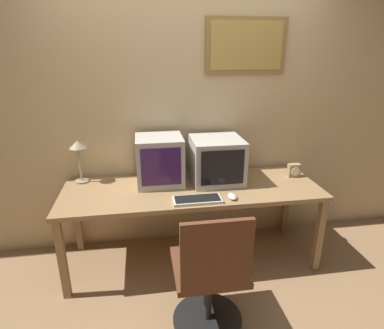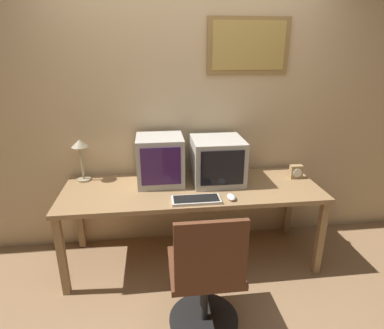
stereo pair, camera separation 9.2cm
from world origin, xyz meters
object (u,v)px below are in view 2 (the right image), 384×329
object	(u,v)px
monitor_right	(217,160)
office_chair	(206,280)
desk_clock	(296,172)
monitor_left	(160,160)
desk_lamp	(80,150)
mouse_near_keyboard	(231,197)
keyboard_main	(196,200)

from	to	relation	value
monitor_right	office_chair	world-z (taller)	monitor_right
desk_clock	office_chair	xyz separation A→B (m)	(-0.97, -0.89, -0.38)
desk_clock	monitor_right	bearing A→B (deg)	178.15
monitor_left	monitor_right	xyz separation A→B (m)	(0.50, -0.03, -0.01)
office_chair	monitor_right	bearing A→B (deg)	75.06
desk_clock	desk_lamp	bearing A→B (deg)	174.60
monitor_right	mouse_near_keyboard	xyz separation A→B (m)	(0.04, -0.38, -0.18)
monitor_left	office_chair	xyz separation A→B (m)	(0.25, -0.94, -0.53)
keyboard_main	mouse_near_keyboard	xyz separation A→B (m)	(0.28, 0.00, 0.01)
keyboard_main	monitor_right	bearing A→B (deg)	57.98
keyboard_main	desk_clock	bearing A→B (deg)	20.32
mouse_near_keyboard	desk_lamp	world-z (taller)	desk_lamp
keyboard_main	desk_clock	world-z (taller)	desk_clock
monitor_left	monitor_right	bearing A→B (deg)	-3.37
mouse_near_keyboard	monitor_right	bearing A→B (deg)	96.33
monitor_left	monitor_right	world-z (taller)	monitor_left
mouse_near_keyboard	office_chair	bearing A→B (deg)	-118.26
monitor_right	office_chair	distance (m)	1.07
desk_lamp	office_chair	size ratio (longest dim) A/B	0.41
keyboard_main	desk_lamp	size ratio (longest dim) A/B	1.00
desk_lamp	monitor_right	bearing A→B (deg)	-7.56
keyboard_main	monitor_left	bearing A→B (deg)	122.16
desk_clock	mouse_near_keyboard	bearing A→B (deg)	-152.55
keyboard_main	mouse_near_keyboard	world-z (taller)	mouse_near_keyboard
desk_lamp	keyboard_main	bearing A→B (deg)	-29.68
keyboard_main	mouse_near_keyboard	distance (m)	0.28
keyboard_main	mouse_near_keyboard	size ratio (longest dim) A/B	3.32
mouse_near_keyboard	desk_lamp	distance (m)	1.37
monitor_left	mouse_near_keyboard	bearing A→B (deg)	-37.21
monitor_right	keyboard_main	distance (m)	0.49
monitor_right	desk_clock	bearing A→B (deg)	-1.85
keyboard_main	desk_lamp	world-z (taller)	desk_lamp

